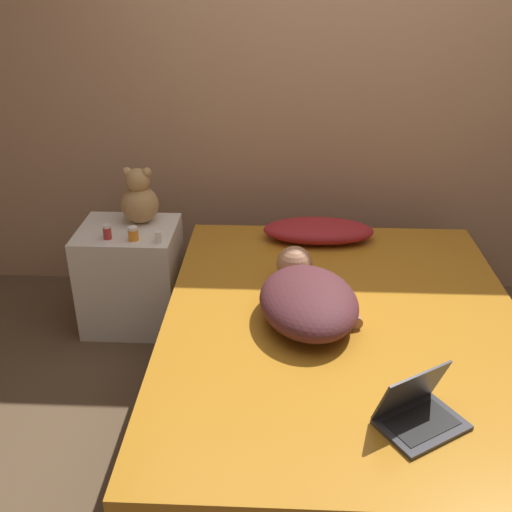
{
  "coord_description": "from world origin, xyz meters",
  "views": [
    {
      "loc": [
        -0.28,
        -2.22,
        1.97
      ],
      "look_at": [
        -0.4,
        0.26,
        0.71
      ],
      "focal_mm": 42.0,
      "sensor_mm": 36.0,
      "label": 1
    }
  ],
  "objects_px": {
    "bottle_red": "(107,232)",
    "laptop": "(418,411)",
    "pillow": "(318,231)",
    "bottle_white": "(158,237)",
    "bottle_orange": "(133,234)",
    "teddy_bear": "(139,199)",
    "person_lying": "(308,297)"
  },
  "relations": [
    {
      "from": "person_lying",
      "to": "bottle_orange",
      "type": "distance_m",
      "value": 1.07
    },
    {
      "from": "teddy_bear",
      "to": "bottle_white",
      "type": "height_order",
      "value": "teddy_bear"
    },
    {
      "from": "laptop",
      "to": "bottle_red",
      "type": "xyz_separation_m",
      "value": [
        -1.4,
        1.25,
        0.07
      ]
    },
    {
      "from": "laptop",
      "to": "bottle_orange",
      "type": "distance_m",
      "value": 1.77
    },
    {
      "from": "teddy_bear",
      "to": "bottle_red",
      "type": "height_order",
      "value": "teddy_bear"
    },
    {
      "from": "bottle_red",
      "to": "bottle_orange",
      "type": "distance_m",
      "value": 0.14
    },
    {
      "from": "pillow",
      "to": "bottle_white",
      "type": "distance_m",
      "value": 0.88
    },
    {
      "from": "pillow",
      "to": "bottle_orange",
      "type": "bearing_deg",
      "value": -168.41
    },
    {
      "from": "person_lying",
      "to": "bottle_white",
      "type": "distance_m",
      "value": 0.94
    },
    {
      "from": "bottle_red",
      "to": "pillow",
      "type": "bearing_deg",
      "value": 9.6
    },
    {
      "from": "bottle_white",
      "to": "laptop",
      "type": "bearing_deg",
      "value": -47.31
    },
    {
      "from": "teddy_bear",
      "to": "bottle_white",
      "type": "relative_size",
      "value": 5.0
    },
    {
      "from": "bottle_red",
      "to": "bottle_white",
      "type": "height_order",
      "value": "bottle_red"
    },
    {
      "from": "laptop",
      "to": "teddy_bear",
      "type": "height_order",
      "value": "teddy_bear"
    },
    {
      "from": "bottle_orange",
      "to": "laptop",
      "type": "bearing_deg",
      "value": -44.56
    },
    {
      "from": "person_lying",
      "to": "laptop",
      "type": "relative_size",
      "value": 2.2
    },
    {
      "from": "pillow",
      "to": "bottle_orange",
      "type": "height_order",
      "value": "bottle_orange"
    },
    {
      "from": "bottle_red",
      "to": "laptop",
      "type": "bearing_deg",
      "value": -41.77
    },
    {
      "from": "teddy_bear",
      "to": "bottle_red",
      "type": "relative_size",
      "value": 3.87
    },
    {
      "from": "pillow",
      "to": "bottle_red",
      "type": "xyz_separation_m",
      "value": [
        -1.13,
        -0.19,
        0.06
      ]
    },
    {
      "from": "person_lying",
      "to": "teddy_bear",
      "type": "height_order",
      "value": "teddy_bear"
    },
    {
      "from": "teddy_bear",
      "to": "bottle_red",
      "type": "xyz_separation_m",
      "value": [
        -0.13,
        -0.23,
        -0.1
      ]
    },
    {
      "from": "person_lying",
      "to": "bottle_orange",
      "type": "bearing_deg",
      "value": 138.52
    },
    {
      "from": "laptop",
      "to": "person_lying",
      "type": "bearing_deg",
      "value": 85.58
    },
    {
      "from": "pillow",
      "to": "bottle_orange",
      "type": "relative_size",
      "value": 7.91
    },
    {
      "from": "pillow",
      "to": "bottle_red",
      "type": "bearing_deg",
      "value": -170.4
    },
    {
      "from": "pillow",
      "to": "bottle_white",
      "type": "bearing_deg",
      "value": -164.93
    },
    {
      "from": "person_lying",
      "to": "bottle_white",
      "type": "xyz_separation_m",
      "value": [
        -0.76,
        0.55,
        0.01
      ]
    },
    {
      "from": "bottle_white",
      "to": "teddy_bear",
      "type": "bearing_deg",
      "value": 119.23
    },
    {
      "from": "pillow",
      "to": "bottle_red",
      "type": "height_order",
      "value": "bottle_red"
    },
    {
      "from": "bottle_white",
      "to": "bottle_orange",
      "type": "height_order",
      "value": "bottle_orange"
    },
    {
      "from": "laptop",
      "to": "bottle_white",
      "type": "relative_size",
      "value": 5.39
    }
  ]
}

